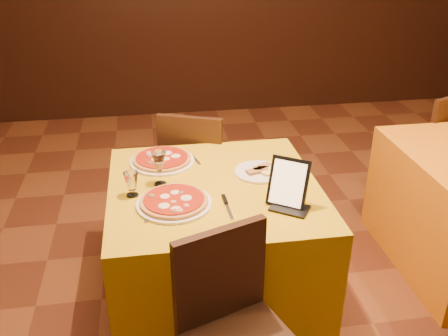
{
  "coord_description": "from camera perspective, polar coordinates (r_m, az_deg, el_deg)",
  "views": [
    {
      "loc": [
        -0.77,
        -1.92,
        2.01
      ],
      "look_at": [
        -0.41,
        0.34,
        0.86
      ],
      "focal_mm": 40.0,
      "sensor_mm": 36.0,
      "label": 1
    }
  ],
  "objects": [
    {
      "name": "cutlet_dish",
      "position": [
        2.75,
        4.02,
        -0.35
      ],
      "size": [
        0.27,
        0.27,
        0.03
      ],
      "rotation": [
        0.0,
        0.0,
        0.26
      ],
      "color": "white",
      "rests_on": "main_table"
    },
    {
      "name": "knife",
      "position": [
        2.41,
        0.48,
        -4.7
      ],
      "size": [
        0.03,
        0.2,
        0.01
      ],
      "primitive_type": "cube",
      "rotation": [
        0.0,
        0.0,
        1.62
      ],
      "color": "#ABABB2",
      "rests_on": "main_table"
    },
    {
      "name": "fork_near",
      "position": [
        2.4,
        -8.76,
        -5.22
      ],
      "size": [
        0.03,
        0.16,
        0.01
      ],
      "primitive_type": "cube",
      "rotation": [
        0.0,
        0.0,
        1.46
      ],
      "color": "#A4A4AB",
      "rests_on": "main_table"
    },
    {
      "name": "water_glass",
      "position": [
        2.54,
        -10.52,
        -1.84
      ],
      "size": [
        0.1,
        0.1,
        0.13
      ],
      "primitive_type": null,
      "rotation": [
        0.0,
        0.0,
        -0.34
      ],
      "color": "white",
      "rests_on": "main_table"
    },
    {
      "name": "pizza_far",
      "position": [
        2.88,
        -7.07,
        0.91
      ],
      "size": [
        0.37,
        0.37,
        0.03
      ],
      "rotation": [
        0.0,
        0.0,
        0.28
      ],
      "color": "white",
      "rests_on": "main_table"
    },
    {
      "name": "pizza_near",
      "position": [
        2.46,
        -5.73,
        -3.9
      ],
      "size": [
        0.37,
        0.37,
        0.03
      ],
      "rotation": [
        0.0,
        0.0,
        -0.19
      ],
      "color": "white",
      "rests_on": "main_table"
    },
    {
      "name": "tablet",
      "position": [
        2.42,
        7.36,
        -1.68
      ],
      "size": [
        0.21,
        0.19,
        0.23
      ],
      "primitive_type": "cube",
      "rotation": [
        -0.35,
        0.0,
        -0.59
      ],
      "color": "black",
      "rests_on": "main_table"
    },
    {
      "name": "chair_side_far",
      "position": [
        4.09,
        21.82,
        2.38
      ],
      "size": [
        0.54,
        0.54,
        0.91
      ],
      "primitive_type": null,
      "rotation": [
        0.0,
        0.0,
        3.52
      ],
      "color": "black",
      "rests_on": "floor"
    },
    {
      "name": "floor",
      "position": [
        2.89,
        9.59,
        -18.0
      ],
      "size": [
        6.0,
        7.0,
        0.01
      ],
      "primitive_type": "cube",
      "color": "#5E2D19",
      "rests_on": "ground"
    },
    {
      "name": "wine_glass",
      "position": [
        2.61,
        -7.4,
        -0.03
      ],
      "size": [
        0.11,
        0.11,
        0.19
      ],
      "primitive_type": null,
      "rotation": [
        0.0,
        0.0,
        -0.4
      ],
      "color": "tan",
      "rests_on": "main_table"
    },
    {
      "name": "chair_main_far",
      "position": [
        3.45,
        -2.93,
        -0.09
      ],
      "size": [
        0.49,
        0.49,
        0.91
      ],
      "primitive_type": null,
      "rotation": [
        0.0,
        0.0,
        2.77
      ],
      "color": "black",
      "rests_on": "floor"
    },
    {
      "name": "fork_far",
      "position": [
        2.9,
        -3.27,
        0.96
      ],
      "size": [
        0.05,
        0.14,
        0.01
      ],
      "primitive_type": "cube",
      "rotation": [
        0.0,
        0.0,
        1.82
      ],
      "color": "silver",
      "rests_on": "main_table"
    },
    {
      "name": "main_table",
      "position": [
        2.82,
        -1.08,
        -8.72
      ],
      "size": [
        1.1,
        1.1,
        0.75
      ],
      "primitive_type": "cube",
      "color": "gold",
      "rests_on": "floor"
    }
  ]
}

